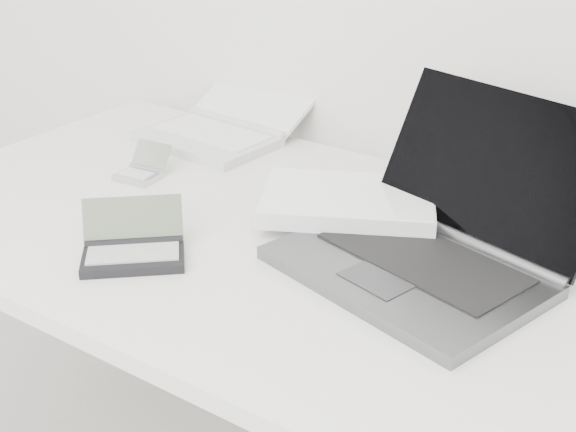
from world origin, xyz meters
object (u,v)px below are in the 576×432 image
Objects in this scene: laptop_large at (401,226)px; netbook_open_white at (223,127)px; palmtop_charcoal at (133,249)px; desk at (316,269)px.

netbook_open_white is at bearing 171.32° from laptop_large.
laptop_large reaches higher than palmtop_charcoal.
laptop_large is at bearing -19.05° from netbook_open_white.
desk is at bearing 2.05° from palmtop_charcoal.
palmtop_charcoal is (-0.33, -0.27, -0.02)m from laptop_large.
palmtop_charcoal is at bearing -125.92° from laptop_large.
netbook_open_white reaches higher than desk.
palmtop_charcoal is at bearing -136.08° from desk.
laptop_large is 3.04× the size of palmtop_charcoal.
laptop_large is 0.43m from palmtop_charcoal.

